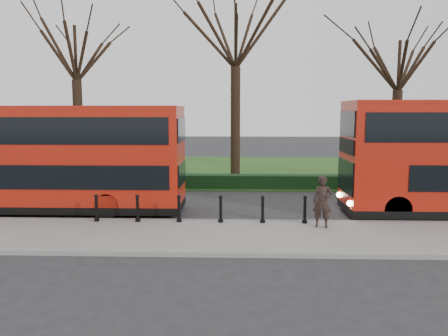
{
  "coord_description": "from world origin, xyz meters",
  "views": [
    {
      "loc": [
        2.2,
        -17.58,
        4.33
      ],
      "look_at": [
        1.6,
        0.5,
        2.0
      ],
      "focal_mm": 35.0,
      "sensor_mm": 36.0,
      "label": 1
    }
  ],
  "objects": [
    {
      "name": "yellow_line_inner",
      "position": [
        0.0,
        -0.5,
        0.01
      ],
      "size": [
        60.0,
        0.1,
        0.01
      ],
      "primitive_type": "cube",
      "color": "yellow",
      "rests_on": "ground"
    },
    {
      "name": "bus_lead",
      "position": [
        -5.96,
        0.82,
        2.3
      ],
      "size": [
        11.48,
        2.64,
        4.57
      ],
      "color": "#AA1B0D",
      "rests_on": "ground"
    },
    {
      "name": "kerb",
      "position": [
        0.0,
        -1.0,
        0.07
      ],
      "size": [
        60.0,
        0.25,
        0.16
      ],
      "primitive_type": "cube",
      "color": "slate",
      "rests_on": "ground"
    },
    {
      "name": "ground",
      "position": [
        0.0,
        0.0,
        0.0
      ],
      "size": [
        120.0,
        120.0,
        0.0
      ],
      "primitive_type": "plane",
      "color": "#28282B",
      "rests_on": "ground"
    },
    {
      "name": "tree_right",
      "position": [
        12.0,
        10.0,
        7.48
      ],
      "size": [
        6.59,
        6.59,
        10.3
      ],
      "color": "black",
      "rests_on": "ground"
    },
    {
      "name": "yellow_line_outer",
      "position": [
        0.0,
        -0.7,
        0.01
      ],
      "size": [
        60.0,
        0.1,
        0.01
      ],
      "primitive_type": "cube",
      "color": "yellow",
      "rests_on": "ground"
    },
    {
      "name": "pavement",
      "position": [
        0.0,
        -3.0,
        0.07
      ],
      "size": [
        60.0,
        4.0,
        0.15
      ],
      "primitive_type": "cube",
      "color": "gray",
      "rests_on": "ground"
    },
    {
      "name": "tree_mid",
      "position": [
        2.0,
        10.0,
        9.41
      ],
      "size": [
        8.28,
        8.28,
        12.93
      ],
      "color": "black",
      "rests_on": "ground"
    },
    {
      "name": "bollard_row",
      "position": [
        0.74,
        -1.35,
        0.65
      ],
      "size": [
        8.12,
        0.15,
        1.0
      ],
      "color": "black",
      "rests_on": "pavement"
    },
    {
      "name": "hedge",
      "position": [
        0.0,
        6.8,
        0.4
      ],
      "size": [
        60.0,
        0.9,
        0.8
      ],
      "primitive_type": "cube",
      "color": "black",
      "rests_on": "ground"
    },
    {
      "name": "tree_left",
      "position": [
        -8.0,
        10.0,
        8.35
      ],
      "size": [
        7.36,
        7.36,
        11.49
      ],
      "color": "black",
      "rests_on": "ground"
    },
    {
      "name": "grass_verge",
      "position": [
        0.0,
        15.0,
        0.03
      ],
      "size": [
        60.0,
        18.0,
        0.06
      ],
      "primitive_type": "cube",
      "color": "#29521B",
      "rests_on": "ground"
    },
    {
      "name": "pedestrian",
      "position": [
        5.26,
        -1.96,
        1.1
      ],
      "size": [
        0.79,
        0.62,
        1.89
      ],
      "primitive_type": "imported",
      "rotation": [
        0.0,
        0.0,
        -0.27
      ],
      "color": "black",
      "rests_on": "pavement"
    }
  ]
}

